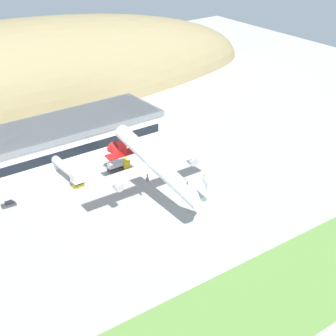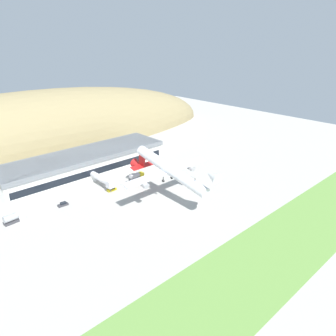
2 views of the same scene
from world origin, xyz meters
name	(u,v)px [view 1 (image 1 of 2)]	position (x,y,z in m)	size (l,w,h in m)	color
ground_plane	(152,216)	(0.00, 0.00, 0.00)	(348.67, 348.67, 0.00)	#ADAAA3
grass_strip_foreground	(266,302)	(0.00, -42.19, 0.04)	(313.80, 25.48, 0.08)	#669342
terminal_building	(45,141)	(-6.94, 49.06, 5.92)	(77.93, 21.81, 10.45)	white
jetway_0	(68,170)	(-8.81, 30.02, 3.99)	(3.38, 15.70, 5.43)	silver
cargo_airplane	(156,165)	(3.45, 2.93, 13.21)	(39.91, 45.50, 12.62)	silver
service_car_0	(9,204)	(-28.60, 27.60, 0.60)	(4.02, 1.90, 1.44)	#333338
service_car_1	(79,184)	(-7.57, 26.08, 0.69)	(4.09, 2.14, 1.68)	gold
box_truck	(118,165)	(7.09, 28.13, 1.53)	(7.00, 2.46, 3.22)	gold
traffic_cone_0	(204,175)	(25.71, 9.20, 0.28)	(0.52, 0.52, 0.58)	orange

